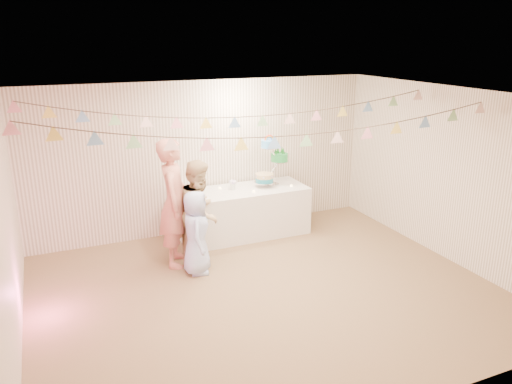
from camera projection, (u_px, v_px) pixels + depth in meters
name	position (u px, v px, depth m)	size (l,w,h in m)	color
floor	(266.00, 292.00, 6.71)	(6.00, 6.00, 0.00)	brown
ceiling	(267.00, 96.00, 5.93)	(6.00, 6.00, 0.00)	silver
back_wall	(206.00, 158.00, 8.50)	(6.00, 6.00, 0.00)	white
front_wall	(393.00, 287.00, 4.13)	(6.00, 6.00, 0.00)	white
left_wall	(5.00, 236.00, 5.18)	(5.00, 5.00, 0.00)	white
right_wall	(449.00, 175.00, 7.46)	(5.00, 5.00, 0.00)	white
table	(243.00, 212.00, 8.52)	(2.17, 0.87, 0.81)	white
cake_stand	(272.00, 165.00, 8.55)	(0.74, 0.43, 0.83)	silver
cake_bottom	(265.00, 185.00, 8.54)	(0.31, 0.31, 0.15)	teal
cake_middle	(279.00, 166.00, 8.71)	(0.27, 0.27, 0.22)	green
cake_top_tier	(269.00, 154.00, 8.43)	(0.25, 0.25, 0.19)	#4592D9
platter	(210.00, 198.00, 8.14)	(0.38, 0.38, 0.02)	white
posy	(233.00, 189.00, 8.37)	(0.15, 0.15, 0.17)	white
person_adult_a	(175.00, 203.00, 7.28)	(0.70, 0.46, 1.91)	tan
person_adult_b	(200.00, 212.00, 7.40)	(0.77, 0.60, 1.58)	tan
person_child	(196.00, 233.00, 7.09)	(0.60, 0.39, 1.23)	#B4C7FF
bunting_back	(234.00, 106.00, 6.96)	(5.60, 1.10, 0.40)	pink
bunting_front	(274.00, 122.00, 5.84)	(5.60, 0.90, 0.36)	#72A5E5
tealight_0	(200.00, 197.00, 7.96)	(0.04, 0.04, 0.03)	#FFD88C
tealight_1	(220.00, 188.00, 8.42)	(0.04, 0.04, 0.03)	#FFD88C
tealight_2	(254.00, 191.00, 8.24)	(0.04, 0.04, 0.03)	#FFD88C
tealight_3	(257.00, 183.00, 8.72)	(0.04, 0.04, 0.03)	#FFD88C
tealight_4	(291.00, 186.00, 8.55)	(0.04, 0.04, 0.03)	#FFD88C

